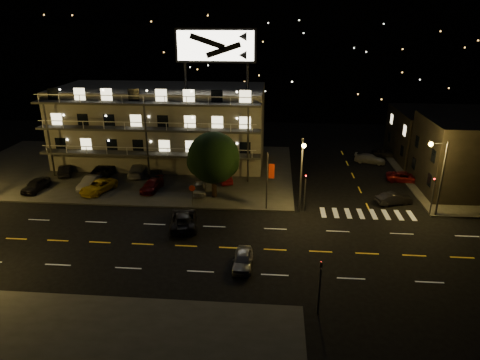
# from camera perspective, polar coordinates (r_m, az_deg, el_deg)

# --- Properties ---
(ground) EXTENTS (140.00, 140.00, 0.00)m
(ground) POSITION_cam_1_polar(r_m,az_deg,el_deg) (38.88, -4.28, -8.89)
(ground) COLOR black
(ground) RESTS_ON ground
(curb_nw) EXTENTS (44.00, 24.00, 0.15)m
(curb_nw) POSITION_cam_1_polar(r_m,az_deg,el_deg) (59.98, -14.64, 1.48)
(curb_nw) COLOR #333331
(curb_nw) RESTS_ON ground
(curb_ne) EXTENTS (16.00, 24.00, 0.15)m
(curb_ne) POSITION_cam_1_polar(r_m,az_deg,el_deg) (61.67, 27.73, 0.23)
(curb_ne) COLOR #333331
(curb_ne) RESTS_ON ground
(motel) EXTENTS (28.00, 13.80, 18.10)m
(motel) POSITION_cam_1_polar(r_m,az_deg,el_deg) (60.91, -10.29, 7.28)
(motel) COLOR gray
(motel) RESTS_ON ground
(side_bldg_back) EXTENTS (14.06, 12.00, 7.00)m
(side_bldg_back) POSITION_cam_1_polar(r_m,az_deg,el_deg) (67.83, 25.75, 5.31)
(side_bldg_back) COLOR black
(side_bldg_back) RESTS_ON ground
(hill_backdrop) EXTENTS (120.00, 25.00, 24.00)m
(hill_backdrop) POSITION_cam_1_polar(r_m,az_deg,el_deg) (103.06, -1.78, 16.50)
(hill_backdrop) COLOR black
(hill_backdrop) RESTS_ON ground
(streetlight_nc) EXTENTS (0.44, 1.92, 8.00)m
(streetlight_nc) POSITION_cam_1_polar(r_m,az_deg,el_deg) (43.75, 8.23, 1.55)
(streetlight_nc) COLOR #2D2D30
(streetlight_nc) RESTS_ON ground
(streetlight_ne) EXTENTS (1.92, 0.44, 8.00)m
(streetlight_ne) POSITION_cam_1_polar(r_m,az_deg,el_deg) (46.99, 25.04, 1.11)
(streetlight_ne) COLOR #2D2D30
(streetlight_ne) RESTS_ON ground
(signal_nw) EXTENTS (0.20, 0.27, 4.60)m
(signal_nw) POSITION_cam_1_polar(r_m,az_deg,el_deg) (45.14, 8.67, -1.10)
(signal_nw) COLOR #2D2D30
(signal_nw) RESTS_ON ground
(signal_sw) EXTENTS (0.20, 0.27, 4.60)m
(signal_sw) POSITION_cam_1_polar(r_m,az_deg,el_deg) (30.08, 10.61, -13.21)
(signal_sw) COLOR #2D2D30
(signal_sw) RESTS_ON ground
(signal_ne) EXTENTS (0.27, 0.20, 4.60)m
(signal_ne) POSITION_cam_1_polar(r_m,az_deg,el_deg) (47.89, 24.37, -1.50)
(signal_ne) COLOR #2D2D30
(signal_ne) RESTS_ON ground
(banner_north) EXTENTS (0.83, 0.16, 6.40)m
(banner_north) POSITION_cam_1_polar(r_m,az_deg,el_deg) (44.62, 3.72, 0.02)
(banner_north) COLOR #2D2D30
(banner_north) RESTS_ON ground
(stop_sign) EXTENTS (0.91, 0.11, 2.61)m
(stop_sign) POSITION_cam_1_polar(r_m,az_deg,el_deg) (46.23, -6.39, -1.60)
(stop_sign) COLOR #2D2D30
(stop_sign) RESTS_ON ground
(tree) EXTENTS (5.98, 5.76, 7.53)m
(tree) POSITION_cam_1_polar(r_m,az_deg,el_deg) (47.35, -3.60, 2.80)
(tree) COLOR black
(tree) RESTS_ON curb_nw
(lot_car_0) EXTENTS (2.05, 4.28, 1.41)m
(lot_car_0) POSITION_cam_1_polar(r_m,az_deg,el_deg) (55.65, -25.58, -0.60)
(lot_car_0) COLOR black
(lot_car_0) RESTS_ON curb_nw
(lot_car_1) EXTENTS (1.94, 4.41, 1.41)m
(lot_car_1) POSITION_cam_1_polar(r_m,az_deg,el_deg) (54.03, -19.32, -0.30)
(lot_car_1) COLOR gray
(lot_car_1) RESTS_ON curb_nw
(lot_car_2) EXTENTS (3.70, 5.28, 1.34)m
(lot_car_2) POSITION_cam_1_polar(r_m,az_deg,el_deg) (52.54, -18.38, -0.82)
(lot_car_2) COLOR gold
(lot_car_2) RESTS_ON curb_nw
(lot_car_3) EXTENTS (2.27, 4.44, 1.23)m
(lot_car_3) POSITION_cam_1_polar(r_m,az_deg,el_deg) (51.46, -11.65, -0.67)
(lot_car_3) COLOR #550C0F
(lot_car_3) RESTS_ON curb_nw
(lot_car_4) EXTENTS (1.97, 3.79, 1.23)m
(lot_car_4) POSITION_cam_1_polar(r_m,az_deg,el_deg) (49.60, -5.44, -1.15)
(lot_car_4) COLOR gray
(lot_car_4) RESTS_ON curb_nw
(lot_car_5) EXTENTS (2.66, 4.31, 1.34)m
(lot_car_5) POSITION_cam_1_polar(r_m,az_deg,el_deg) (59.76, -22.22, 1.26)
(lot_car_5) COLOR black
(lot_car_5) RESTS_ON curb_nw
(lot_car_6) EXTENTS (2.65, 5.47, 1.50)m
(lot_car_6) POSITION_cam_1_polar(r_m,az_deg,el_deg) (57.33, -17.91, 1.11)
(lot_car_6) COLOR black
(lot_car_6) RESTS_ON curb_nw
(lot_car_7) EXTENTS (2.73, 5.18, 1.43)m
(lot_car_7) POSITION_cam_1_polar(r_m,az_deg,el_deg) (56.75, -13.53, 1.32)
(lot_car_7) COLOR gray
(lot_car_7) RESTS_ON curb_nw
(lot_car_8) EXTENTS (2.57, 4.54, 1.46)m
(lot_car_8) POSITION_cam_1_polar(r_m,az_deg,el_deg) (54.42, -11.26, 0.68)
(lot_car_8) COLOR black
(lot_car_8) RESTS_ON curb_nw
(lot_car_9) EXTENTS (2.64, 4.05, 1.26)m
(lot_car_9) POSITION_cam_1_polar(r_m,az_deg,el_deg) (52.86, -2.16, 0.36)
(lot_car_9) COLOR #550C0F
(lot_car_9) RESTS_ON curb_nw
(side_car_0) EXTENTS (4.14, 2.46, 1.29)m
(side_car_0) POSITION_cam_1_polar(r_m,az_deg,el_deg) (49.89, 19.81, -2.36)
(side_car_0) COLOR black
(side_car_0) RESTS_ON ground
(side_car_1) EXTENTS (4.67, 2.63, 1.23)m
(side_car_1) POSITION_cam_1_polar(r_m,az_deg,el_deg) (57.30, 21.09, 0.40)
(side_car_1) COLOR #550C0F
(side_car_1) RESTS_ON ground
(side_car_2) EXTENTS (4.57, 2.88, 1.24)m
(side_car_2) POSITION_cam_1_polar(r_m,az_deg,el_deg) (63.15, 16.93, 2.73)
(side_car_2) COLOR gray
(side_car_2) RESTS_ON ground
(side_car_3) EXTENTS (4.19, 1.95, 1.39)m
(side_car_3) POSITION_cam_1_polar(r_m,az_deg,el_deg) (66.73, 18.90, 3.53)
(side_car_3) COLOR black
(side_car_3) RESTS_ON ground
(road_car_east) EXTENTS (1.57, 3.84, 1.30)m
(road_car_east) POSITION_cam_1_polar(r_m,az_deg,el_deg) (35.70, 0.37, -10.54)
(road_car_east) COLOR gray
(road_car_east) RESTS_ON ground
(road_car_west) EXTENTS (3.45, 5.81, 1.51)m
(road_car_west) POSITION_cam_1_polar(r_m,az_deg,el_deg) (42.42, -7.55, -5.20)
(road_car_west) COLOR black
(road_car_west) RESTS_ON ground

